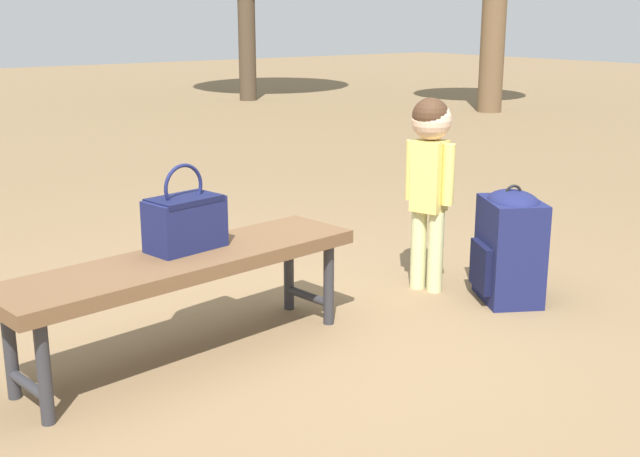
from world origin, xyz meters
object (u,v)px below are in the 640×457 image
Objects in this scene: child_standing at (430,164)px; backpack_large at (510,243)px; park_bench at (185,269)px; handbag at (185,220)px.

child_standing is 1.68× the size of backpack_large.
park_bench is 2.72× the size of backpack_large.
child_standing reaches higher than park_bench.
backpack_large is (1.64, -0.34, -0.09)m from park_bench.
child_standing is at bearing -2.45° from handbag.
backpack_large is (0.22, -0.37, -0.38)m from child_standing.
park_bench is 1.68m from backpack_large.
park_bench is 0.21m from handbag.
child_standing is at bearing 120.55° from backpack_large.
park_bench is 1.61× the size of child_standing.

